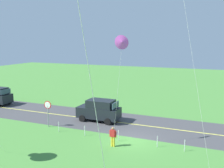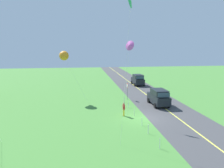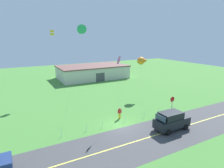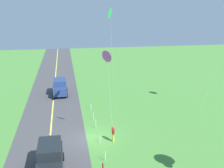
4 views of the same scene
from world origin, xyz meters
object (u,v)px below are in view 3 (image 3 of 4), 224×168
car_suv_foreground (171,120)px  kite_blue_mid (82,29)px  kite_green_far (52,33)px  warehouse_distant (93,72)px  stop_sign (172,102)px  person_adult_near (120,113)px  kite_red_low (118,60)px  kite_yellow_high (141,61)px

car_suv_foreground → kite_blue_mid: 15.06m
kite_green_far → warehouse_distant: kite_green_far is taller
car_suv_foreground → stop_sign: 5.26m
person_adult_near → kite_red_low: 7.30m
person_adult_near → kite_yellow_high: size_ratio=0.22×
kite_red_low → warehouse_distant: 29.25m
car_suv_foreground → kite_green_far: (-9.08, 20.70, 10.51)m
warehouse_distant → car_suv_foreground: bearing=-96.1°
car_suv_foreground → kite_red_low: 9.77m
person_adult_near → kite_yellow_high: (8.93, 7.33, 5.83)m
car_suv_foreground → kite_yellow_high: (5.06, 13.02, 5.54)m
kite_red_low → kite_blue_mid: bearing=167.7°
stop_sign → person_adult_near: (-7.62, 2.06, -0.94)m
kite_green_far → kite_red_low: bearing=-73.2°
stop_sign → kite_yellow_high: 10.67m
stop_sign → kite_red_low: bearing=168.8°
kite_blue_mid → kite_green_far: 14.53m
kite_blue_mid → kite_yellow_high: 16.21m
person_adult_near → kite_red_low: (-0.54, -0.45, 7.27)m
kite_blue_mid → kite_yellow_high: size_ratio=1.67×
kite_blue_mid → kite_green_far: kite_blue_mid is taller
car_suv_foreground → kite_red_low: kite_red_low is taller
stop_sign → warehouse_distant: bearing=90.5°
stop_sign → kite_yellow_high: (1.31, 9.39, 4.90)m
person_adult_near → stop_sign: bearing=25.9°
stop_sign → kite_green_far: kite_green_far is taller
kite_blue_mid → kite_green_far: bearing=91.4°
car_suv_foreground → warehouse_distant: warehouse_distant is taller
person_adult_near → kite_red_low: bearing=-98.9°
person_adult_near → kite_green_far: (-5.21, 15.02, 10.80)m
kite_yellow_high → warehouse_distant: bearing=94.5°
car_suv_foreground → stop_sign: bearing=44.0°
car_suv_foreground → kite_red_low: size_ratio=0.51×
kite_blue_mid → kite_red_low: bearing=-12.3°
kite_green_far → warehouse_distant: 19.99m
kite_yellow_high → person_adult_near: bearing=-140.6°
car_suv_foreground → stop_sign: size_ratio=1.72×
kite_green_far → warehouse_distant: bearing=43.5°
car_suv_foreground → person_adult_near: size_ratio=2.75×
kite_green_far → stop_sign: bearing=-53.1°
car_suv_foreground → kite_blue_mid: (-8.74, 6.18, 10.59)m
car_suv_foreground → person_adult_near: car_suv_foreground is taller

